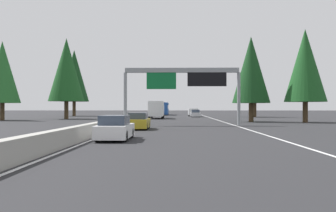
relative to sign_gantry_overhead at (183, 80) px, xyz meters
The scene contains 17 objects.
ground_plane 23.84m from the sign_gantry_overhead, 15.00° to the left, with size 320.00×320.00×0.00m, color #262628.
median_barrier 43.23m from the sign_gantry_overhead, ahead, with size 180.00×0.56×0.90m, color #9E9B93.
shoulder_stripe_right 33.35m from the sign_gantry_overhead, ahead, with size 160.00×0.16×0.01m, color silver.
shoulder_stripe_median 33.40m from the sign_gantry_overhead, 10.09° to the left, with size 160.00×0.16×0.01m, color silver.
sign_gantry_overhead is the anchor object (origin of this frame).
sedan_distant_b 18.72m from the sign_gantry_overhead, 165.92° to the left, with size 4.40×1.80×1.47m.
sedan_near_right 9.31m from the sign_gantry_overhead, 149.98° to the left, with size 4.40×1.80×1.47m.
box_truck_mid_right 23.86m from the sign_gantry_overhead, 10.21° to the left, with size 8.50×2.40×2.95m.
bus_near_center 52.99m from the sign_gantry_overhead, ahead, with size 11.50×2.55×3.10m.
minivan_mid_center 40.83m from the sign_gantry_overhead, ahead, with size 5.00×1.95×1.69m.
sedan_far_center 33.79m from the sign_gantry_overhead, ahead, with size 4.40×1.80×1.47m.
conifer_right_near 17.85m from the sign_gantry_overhead, 63.75° to the right, with size 5.32×5.32×12.08m.
conifer_right_mid 13.52m from the sign_gantry_overhead, 43.93° to the right, with size 5.05×5.05×11.49m.
conifer_right_far 36.67m from the sign_gantry_overhead, 23.99° to the right, with size 5.71×5.71×12.97m.
conifer_left_near 30.36m from the sign_gantry_overhead, 62.10° to the left, with size 5.21×5.21×11.84m.
conifer_left_mid 28.28m from the sign_gantry_overhead, 42.82° to the left, with size 5.92×5.92×13.46m.
conifer_left_far 47.39m from the sign_gantry_overhead, 29.93° to the left, with size 6.49×6.49×14.75m.
Camera 1 is at (-1.85, -5.28, 1.95)m, focal length 38.81 mm.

